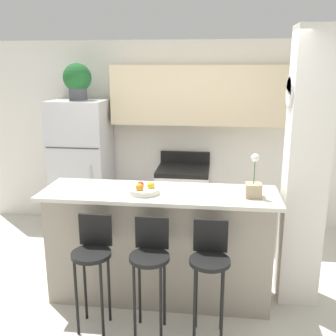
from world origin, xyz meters
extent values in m
plane|color=beige|center=(0.00, 0.00, 0.00)|extent=(14.00, 14.00, 0.00)
cube|color=white|center=(0.00, 1.94, 1.27)|extent=(5.60, 0.06, 2.55)
cube|color=beige|center=(0.39, 1.75, 1.85)|extent=(2.52, 0.32, 0.76)
cube|color=silver|center=(0.09, 1.77, 1.60)|extent=(0.71, 0.28, 0.12)
cube|color=white|center=(1.33, 0.16, 1.27)|extent=(0.36, 0.32, 2.55)
cylinder|color=silver|center=(1.13, 0.16, 2.00)|extent=(0.02, 0.28, 0.28)
cylinder|color=white|center=(1.13, 0.16, 2.00)|extent=(0.01, 0.25, 0.25)
cube|color=gray|center=(0.00, 0.00, 0.52)|extent=(2.07, 0.54, 1.05)
cube|color=beige|center=(0.00, 0.00, 1.07)|extent=(2.19, 0.66, 0.04)
cube|color=silver|center=(-1.29, 1.55, 0.61)|extent=(0.73, 0.66, 1.21)
cube|color=silver|center=(-1.29, 1.55, 1.50)|extent=(0.73, 0.66, 0.57)
cube|color=#333333|center=(-1.29, 1.22, 1.21)|extent=(0.69, 0.01, 0.01)
cylinder|color=#B2B2B7|center=(-1.05, 1.21, 0.67)|extent=(0.02, 0.02, 0.67)
cube|color=white|center=(0.09, 1.57, 0.43)|extent=(0.68, 0.64, 0.85)
cube|color=black|center=(0.09, 1.57, 0.88)|extent=(0.68, 0.64, 0.06)
cube|color=black|center=(0.09, 1.87, 0.99)|extent=(0.68, 0.04, 0.16)
cube|color=black|center=(0.09, 1.24, 0.47)|extent=(0.41, 0.01, 0.27)
cylinder|color=black|center=(-0.49, -0.56, 0.70)|extent=(0.33, 0.33, 0.03)
cube|color=black|center=(-0.49, -0.41, 0.85)|extent=(0.28, 0.02, 0.28)
cylinder|color=black|center=(-0.60, -0.66, 0.34)|extent=(0.02, 0.02, 0.68)
cylinder|color=black|center=(-0.38, -0.66, 0.34)|extent=(0.02, 0.02, 0.68)
cylinder|color=black|center=(-0.60, -0.45, 0.34)|extent=(0.02, 0.02, 0.68)
cylinder|color=black|center=(-0.38, -0.45, 0.34)|extent=(0.02, 0.02, 0.68)
cylinder|color=black|center=(0.00, -0.56, 0.70)|extent=(0.33, 0.33, 0.03)
cube|color=black|center=(0.00, -0.41, 0.85)|extent=(0.28, 0.02, 0.28)
cylinder|color=black|center=(-0.11, -0.66, 0.34)|extent=(0.02, 0.02, 0.68)
cylinder|color=black|center=(0.11, -0.66, 0.34)|extent=(0.02, 0.02, 0.68)
cylinder|color=black|center=(-0.11, -0.45, 0.34)|extent=(0.02, 0.02, 0.68)
cylinder|color=black|center=(0.11, -0.45, 0.34)|extent=(0.02, 0.02, 0.68)
cylinder|color=black|center=(0.49, -0.56, 0.70)|extent=(0.33, 0.33, 0.03)
cube|color=black|center=(0.49, -0.41, 0.85)|extent=(0.28, 0.02, 0.28)
cylinder|color=black|center=(0.38, -0.66, 0.34)|extent=(0.02, 0.02, 0.68)
cylinder|color=black|center=(0.60, -0.66, 0.34)|extent=(0.02, 0.02, 0.68)
cylinder|color=black|center=(0.38, -0.45, 0.34)|extent=(0.02, 0.02, 0.68)
cylinder|color=black|center=(0.60, -0.45, 0.34)|extent=(0.02, 0.02, 0.68)
cylinder|color=#4C4C51|center=(-1.29, 1.55, 1.86)|extent=(0.23, 0.23, 0.15)
sphere|color=#1E5B28|center=(-1.29, 1.55, 2.07)|extent=(0.36, 0.36, 0.36)
cube|color=tan|center=(0.85, -0.05, 1.14)|extent=(0.14, 0.14, 0.12)
cylinder|color=#386633|center=(0.85, -0.05, 1.31)|extent=(0.01, 0.01, 0.21)
sphere|color=white|center=(0.85, -0.05, 1.44)|extent=(0.07, 0.07, 0.07)
cylinder|color=silver|center=(-0.13, -0.08, 1.11)|extent=(0.28, 0.28, 0.05)
sphere|color=gold|center=(-0.07, -0.06, 1.16)|extent=(0.07, 0.07, 0.07)
sphere|color=red|center=(-0.17, -0.03, 1.15)|extent=(0.06, 0.06, 0.06)
sphere|color=orange|center=(-0.16, -0.13, 1.16)|extent=(0.07, 0.07, 0.07)
cylinder|color=black|center=(-0.70, 1.32, 0.19)|extent=(0.28, 0.28, 0.38)
camera|label=1|loc=(0.51, -3.43, 2.20)|focal=42.00mm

